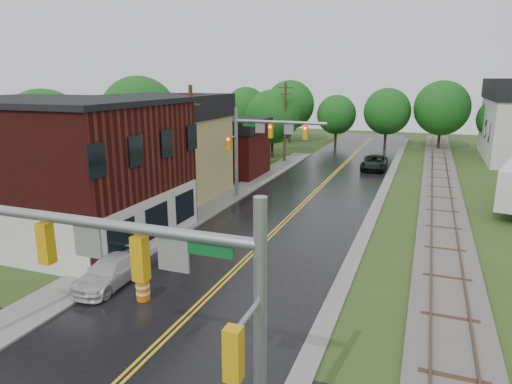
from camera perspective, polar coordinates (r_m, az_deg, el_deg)
The scene contains 18 objects.
main_road at distance 38.24m, azimuth 7.10°, elevation -0.34°, with size 10.00×90.00×0.02m, color black.
curb_right at distance 42.25m, azimuth 15.86°, elevation 0.61°, with size 0.80×70.00×0.12m, color gray.
sidewalk_left at distance 35.66m, azimuth -4.57°, elevation -1.34°, with size 2.40×50.00×0.12m, color gray.
brick_building at distance 30.23m, azimuth -23.93°, elevation 2.77°, with size 14.30×10.30×8.30m.
yellow_house at distance 38.06m, azimuth -10.59°, elevation 4.39°, with size 8.00×7.00×6.40m, color tan.
darkred_building at distance 45.63m, azimuth -3.61°, elevation 4.90°, with size 7.00×6.00×4.40m, color #3F0F0C.
railroad at distance 42.13m, azimuth 22.10°, elevation 0.21°, with size 3.20×80.00×0.30m.
traffic_signal_near at distance 10.52m, azimuth -10.64°, elevation -11.36°, with size 7.34×0.30×7.20m.
traffic_signal_far at distance 35.46m, azimuth 0.69°, elevation 6.82°, with size 7.34×0.43×7.20m.
utility_pole_b at distance 32.33m, azimuth -7.96°, elevation 5.53°, with size 1.80×0.28×9.00m.
utility_pole_c at distance 52.57m, azimuth 3.65°, elevation 8.88°, with size 1.80×0.28×9.00m.
tree_left_a at distance 40.08m, azimuth -24.80°, elevation 6.58°, with size 6.80×6.80×8.67m.
tree_left_b at distance 46.38m, azimuth -14.28°, elevation 9.03°, with size 7.60×7.60×9.69m.
tree_left_c at distance 51.36m, azimuth -5.35°, elevation 8.50°, with size 6.00×6.00×7.65m.
tree_left_e at distance 54.99m, azimuth 2.18°, elevation 9.23°, with size 6.40×6.40×8.16m.
suv_dark at distance 49.82m, azimuth 14.56°, elevation 3.56°, with size 2.48×5.38×1.49m, color black.
pickup_white at distance 22.66m, azimuth -17.77°, elevation -9.52°, with size 1.78×4.38×1.27m, color silver.
construction_barrel at distance 20.88m, azimuth -13.96°, elevation -11.66°, with size 0.59×0.59×1.05m, color orange.
Camera 1 is at (8.55, -6.06, 9.44)m, focal length 32.00 mm.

